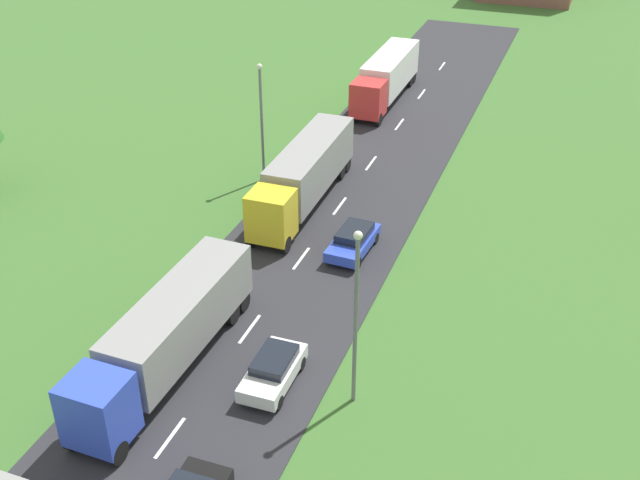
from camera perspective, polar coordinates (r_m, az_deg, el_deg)
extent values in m
cube|color=white|center=(33.11, -10.97, -14.09)|extent=(0.16, 2.40, 0.01)
cube|color=white|center=(38.15, -5.20, -6.54)|extent=(0.16, 2.40, 0.01)
cube|color=white|center=(43.31, -1.38, -1.36)|extent=(0.16, 2.40, 0.01)
cube|color=white|center=(48.65, 1.46, 2.52)|extent=(0.16, 2.40, 0.01)
cube|color=white|center=(54.35, 3.77, 5.66)|extent=(0.16, 2.40, 0.01)
cube|color=white|center=(60.98, 5.86, 8.46)|extent=(0.16, 2.40, 0.01)
cube|color=white|center=(67.48, 7.49, 10.60)|extent=(0.16, 2.40, 0.01)
cube|color=white|center=(74.79, 8.97, 12.53)|extent=(0.16, 2.40, 0.01)
cube|color=blue|center=(32.14, -15.99, -11.89)|extent=(2.49, 2.27, 2.81)
cube|color=black|center=(31.24, -17.26, -12.36)|extent=(2.10, 0.15, 1.24)
cube|color=gray|center=(35.89, -10.24, -5.52)|extent=(2.72, 9.71, 2.61)
cube|color=black|center=(36.79, -10.02, -7.41)|extent=(1.11, 9.19, 0.24)
cylinder|color=black|center=(32.28, -14.66, -14.88)|extent=(0.37, 1.01, 1.00)
cylinder|color=black|center=(33.33, -17.70, -13.70)|extent=(0.37, 1.01, 1.00)
cylinder|color=black|center=(38.37, -6.47, -5.45)|extent=(0.37, 1.01, 1.00)
cylinder|color=black|center=(39.26, -9.21, -4.74)|extent=(0.37, 1.01, 1.00)
cylinder|color=black|center=(39.19, -5.70, -4.52)|extent=(0.37, 1.01, 1.00)
cylinder|color=black|center=(40.06, -8.39, -3.86)|extent=(0.37, 1.01, 1.00)
cube|color=yellow|center=(43.75, -3.62, 1.83)|extent=(2.47, 2.23, 2.81)
cube|color=black|center=(42.68, -4.17, 1.78)|extent=(2.10, 0.13, 1.23)
cube|color=gray|center=(48.95, -0.70, 5.61)|extent=(2.63, 10.05, 2.82)
cube|color=black|center=(49.65, -0.69, 3.93)|extent=(1.03, 9.52, 0.24)
cylinder|color=black|center=(43.66, -2.56, -0.34)|extent=(0.36, 1.00, 1.00)
cylinder|color=black|center=(44.39, -5.08, 0.14)|extent=(0.36, 1.00, 1.00)
cylinder|color=black|center=(51.93, 1.55, 5.07)|extent=(0.36, 1.00, 1.00)
cylinder|color=black|center=(52.55, -0.64, 5.40)|extent=(0.36, 1.00, 1.00)
cylinder|color=black|center=(52.97, 1.96, 5.60)|extent=(0.36, 1.00, 1.00)
cylinder|color=black|center=(53.57, -0.19, 5.93)|extent=(0.36, 1.00, 1.00)
cube|color=red|center=(60.76, 3.56, 10.34)|extent=(2.45, 2.27, 2.68)
cube|color=black|center=(59.63, 3.27, 10.44)|extent=(2.10, 0.11, 1.18)
cube|color=white|center=(66.17, 5.19, 12.35)|extent=(2.52, 9.24, 2.80)
cube|color=black|center=(66.70, 5.12, 11.04)|extent=(0.92, 8.78, 0.24)
cylinder|color=black|center=(60.47, 4.32, 8.84)|extent=(0.35, 1.00, 1.00)
cylinder|color=black|center=(61.03, 2.41, 9.12)|extent=(0.35, 1.00, 1.00)
cylinder|color=black|center=(69.02, 6.62, 11.56)|extent=(0.35, 1.00, 1.00)
cylinder|color=black|center=(69.51, 4.92, 11.80)|extent=(0.35, 1.00, 1.00)
cylinder|color=black|center=(70.04, 6.86, 11.84)|extent=(0.35, 1.00, 1.00)
cylinder|color=black|center=(70.53, 5.17, 12.07)|extent=(0.35, 1.00, 1.00)
cylinder|color=black|center=(31.03, -9.99, -17.01)|extent=(0.23, 0.64, 0.64)
cube|color=white|center=(34.57, -3.48, -9.70)|extent=(1.85, 4.02, 0.66)
cube|color=black|center=(34.35, -3.38, -8.78)|extent=(1.54, 2.25, 0.46)
cylinder|color=black|center=(33.62, -3.08, -11.85)|extent=(0.23, 0.64, 0.64)
cylinder|color=black|center=(34.13, -5.63, -11.19)|extent=(0.23, 0.64, 0.64)
cylinder|color=black|center=(35.50, -1.40, -9.06)|extent=(0.23, 0.64, 0.64)
cylinder|color=black|center=(35.99, -3.82, -8.49)|extent=(0.23, 0.64, 0.64)
cube|color=blue|center=(43.60, 2.44, -0.19)|extent=(2.07, 4.34, 0.61)
cube|color=black|center=(43.50, 2.55, 0.55)|extent=(1.69, 2.46, 0.48)
cylinder|color=black|center=(42.36, 2.79, -1.70)|extent=(0.25, 0.65, 0.64)
cylinder|color=black|center=(42.87, 0.69, -1.23)|extent=(0.25, 0.65, 0.64)
cylinder|color=black|center=(44.69, 4.10, 0.14)|extent=(0.25, 0.65, 0.64)
cylinder|color=black|center=(45.17, 2.09, 0.57)|extent=(0.25, 0.65, 0.64)
cylinder|color=slate|center=(31.69, 2.63, -6.21)|extent=(0.18, 0.18, 8.15)
sphere|color=silver|center=(29.35, 2.82, 0.34)|extent=(0.36, 0.36, 0.36)
cylinder|color=slate|center=(50.65, -4.30, 8.36)|extent=(0.18, 0.18, 7.67)
sphere|color=silver|center=(49.27, -4.48, 12.61)|extent=(0.36, 0.36, 0.36)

